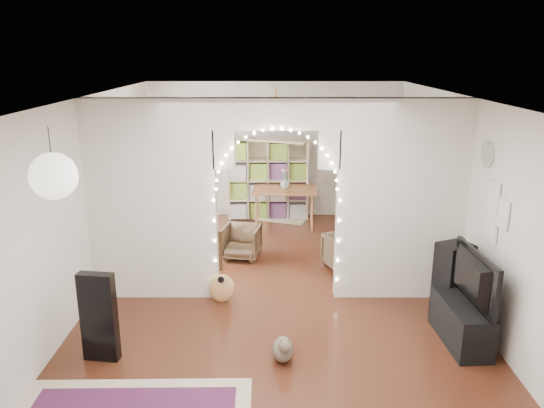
{
  "coord_description": "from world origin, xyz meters",
  "views": [
    {
      "loc": [
        -0.06,
        -6.75,
        3.26
      ],
      "look_at": [
        -0.06,
        0.3,
        1.23
      ],
      "focal_mm": 35.0,
      "sensor_mm": 36.0,
      "label": 1
    }
  ],
  "objects_px": {
    "media_console": "(461,322)",
    "dining_table": "(285,192)",
    "acoustic_guitar": "(221,277)",
    "dining_chair_right": "(347,252)",
    "floor_speaker": "(452,281)",
    "bookcase": "(268,179)",
    "dining_chair_left": "(242,242)"
  },
  "relations": [
    {
      "from": "media_console",
      "to": "dining_table",
      "type": "distance_m",
      "value": 4.73
    },
    {
      "from": "acoustic_guitar",
      "to": "dining_table",
      "type": "distance_m",
      "value": 3.43
    },
    {
      "from": "dining_chair_right",
      "to": "dining_table",
      "type": "bearing_deg",
      "value": 89.22
    },
    {
      "from": "floor_speaker",
      "to": "bookcase",
      "type": "xyz_separation_m",
      "value": [
        -2.34,
        4.15,
        0.32
      ]
    },
    {
      "from": "acoustic_guitar",
      "to": "dining_chair_right",
      "type": "height_order",
      "value": "acoustic_guitar"
    },
    {
      "from": "dining_table",
      "to": "dining_chair_right",
      "type": "bearing_deg",
      "value": -63.71
    },
    {
      "from": "bookcase",
      "to": "dining_chair_left",
      "type": "xyz_separation_m",
      "value": [
        -0.42,
        -2.11,
        -0.54
      ]
    },
    {
      "from": "floor_speaker",
      "to": "dining_table",
      "type": "bearing_deg",
      "value": 94.77
    },
    {
      "from": "dining_chair_right",
      "to": "bookcase",
      "type": "bearing_deg",
      "value": 91.49
    },
    {
      "from": "floor_speaker",
      "to": "dining_table",
      "type": "xyz_separation_m",
      "value": [
        -2.02,
        3.68,
        0.19
      ]
    },
    {
      "from": "acoustic_guitar",
      "to": "media_console",
      "type": "xyz_separation_m",
      "value": [
        2.86,
        -1.0,
        -0.12
      ]
    },
    {
      "from": "dining_chair_left",
      "to": "dining_chair_right",
      "type": "height_order",
      "value": "dining_chair_right"
    },
    {
      "from": "media_console",
      "to": "dining_chair_left",
      "type": "relative_size",
      "value": 1.69
    },
    {
      "from": "media_console",
      "to": "bookcase",
      "type": "relative_size",
      "value": 0.62
    },
    {
      "from": "floor_speaker",
      "to": "bookcase",
      "type": "relative_size",
      "value": 0.61
    },
    {
      "from": "acoustic_guitar",
      "to": "dining_chair_left",
      "type": "distance_m",
      "value": 1.65
    },
    {
      "from": "acoustic_guitar",
      "to": "dining_chair_left",
      "type": "xyz_separation_m",
      "value": [
        0.18,
        1.64,
        -0.11
      ]
    },
    {
      "from": "bookcase",
      "to": "media_console",
      "type": "bearing_deg",
      "value": -44.28
    },
    {
      "from": "acoustic_guitar",
      "to": "media_console",
      "type": "bearing_deg",
      "value": -9.47
    },
    {
      "from": "bookcase",
      "to": "dining_table",
      "type": "relative_size",
      "value": 1.31
    },
    {
      "from": "dining_table",
      "to": "floor_speaker",
      "type": "bearing_deg",
      "value": -58.26
    },
    {
      "from": "dining_chair_left",
      "to": "acoustic_guitar",
      "type": "bearing_deg",
      "value": -85.68
    },
    {
      "from": "bookcase",
      "to": "dining_chair_left",
      "type": "height_order",
      "value": "bookcase"
    },
    {
      "from": "floor_speaker",
      "to": "bookcase",
      "type": "height_order",
      "value": "bookcase"
    },
    {
      "from": "floor_speaker",
      "to": "media_console",
      "type": "height_order",
      "value": "floor_speaker"
    },
    {
      "from": "acoustic_guitar",
      "to": "dining_chair_left",
      "type": "height_order",
      "value": "acoustic_guitar"
    },
    {
      "from": "dining_table",
      "to": "dining_chair_left",
      "type": "height_order",
      "value": "dining_table"
    },
    {
      "from": "dining_table",
      "to": "media_console",
      "type": "bearing_deg",
      "value": -62.56
    },
    {
      "from": "dining_table",
      "to": "dining_chair_left",
      "type": "bearing_deg",
      "value": -111.11
    },
    {
      "from": "bookcase",
      "to": "dining_chair_right",
      "type": "xyz_separation_m",
      "value": [
        1.24,
        -2.59,
        -0.54
      ]
    },
    {
      "from": "media_console",
      "to": "dining_chair_left",
      "type": "distance_m",
      "value": 3.76
    },
    {
      "from": "media_console",
      "to": "dining_chair_right",
      "type": "relative_size",
      "value": 1.64
    }
  ]
}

